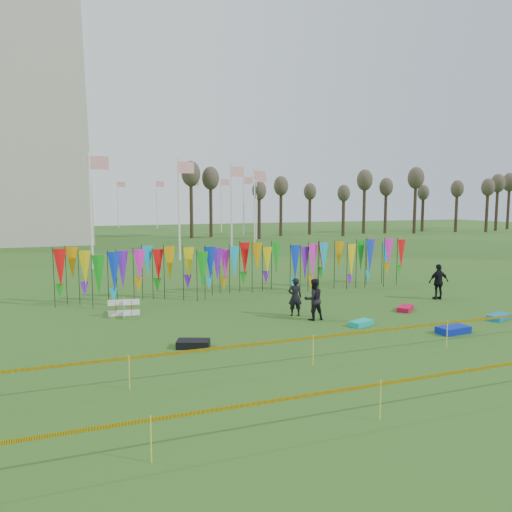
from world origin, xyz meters
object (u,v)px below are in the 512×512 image
object	(u,v)px
box_kite	(124,308)
kite_bag_turquoise	(361,323)
kite_bag_blue	(453,330)
person_right	(439,282)
kite_bag_teal	(499,317)
kite_bag_red	(405,308)
person_left	(295,297)
kite_bag_black	(193,344)
person_mid	(313,299)

from	to	relation	value
box_kite	kite_bag_turquoise	size ratio (longest dim) A/B	0.74
kite_bag_blue	person_right	bearing A→B (deg)	53.78
kite_bag_teal	kite_bag_red	bearing A→B (deg)	133.07
box_kite	person_left	world-z (taller)	person_left
kite_bag_black	person_left	bearing A→B (deg)	29.60
kite_bag_blue	kite_bag_red	world-z (taller)	kite_bag_blue
kite_bag_turquoise	kite_bag_blue	size ratio (longest dim) A/B	0.82
kite_bag_teal	kite_bag_turquoise	bearing A→B (deg)	168.80
box_kite	kite_bag_black	bearing A→B (deg)	-72.91
kite_bag_blue	kite_bag_teal	distance (m)	3.37
person_left	kite_bag_red	xyz separation A→B (m)	(4.91, -0.82, -0.70)
box_kite	kite_bag_turquoise	distance (m)	9.62
person_right	kite_bag_turquoise	xyz separation A→B (m)	(-6.25, -3.00, -0.76)
kite_bag_black	kite_bag_teal	distance (m)	12.43
person_right	kite_bag_black	size ratio (longest dim) A/B	1.63
kite_bag_black	kite_bag_teal	bearing A→B (deg)	-2.99
person_mid	kite_bag_red	distance (m)	4.57
person_right	kite_bag_blue	xyz separation A→B (m)	(-3.76, -5.13, -0.73)
kite_bag_teal	box_kite	bearing A→B (deg)	157.07
box_kite	person_mid	world-z (taller)	person_mid
kite_bag_black	kite_bag_red	bearing A→B (deg)	11.53
kite_bag_blue	kite_bag_turquoise	bearing A→B (deg)	139.55
person_mid	person_right	distance (m)	7.70
kite_bag_blue	kite_bag_black	xyz separation A→B (m)	(-9.19, 1.64, -0.00)
person_right	box_kite	bearing A→B (deg)	1.79
person_mid	person_right	xyz separation A→B (m)	(7.55, 1.53, 0.02)
person_mid	kite_bag_turquoise	world-z (taller)	person_mid
person_mid	kite_bag_black	size ratio (longest dim) A/B	1.58
person_right	kite_bag_blue	bearing A→B (deg)	62.62
kite_bag_blue	kite_bag_teal	world-z (taller)	kite_bag_blue
person_right	kite_bag_turquoise	bearing A→B (deg)	34.51
box_kite	kite_bag_black	xyz separation A→B (m)	(1.63, -5.29, -0.24)
person_mid	kite_bag_turquoise	xyz separation A→B (m)	(1.30, -1.48, -0.74)
kite_bag_blue	kite_bag_teal	bearing A→B (deg)	17.16
person_mid	kite_bag_teal	distance (m)	7.52
box_kite	kite_bag_red	xyz separation A→B (m)	(11.54, -3.27, -0.26)
person_left	kite_bag_red	bearing A→B (deg)	-177.88
box_kite	person_left	size ratio (longest dim) A/B	0.45
person_left	person_mid	xyz separation A→B (m)	(0.39, -0.88, 0.04)
person_left	kite_bag_black	world-z (taller)	person_left
box_kite	kite_bag_teal	xyz separation A→B (m)	(14.04, -5.94, -0.25)
person_right	kite_bag_red	world-z (taller)	person_right
person_right	kite_bag_red	distance (m)	3.45
kite_bag_turquoise	kite_bag_red	xyz separation A→B (m)	(3.22, 1.54, 0.00)
person_mid	person_right	bearing A→B (deg)	-168.90
box_kite	kite_bag_blue	world-z (taller)	box_kite
box_kite	person_right	distance (m)	14.70
person_right	kite_bag_teal	xyz separation A→B (m)	(-0.54, -4.14, -0.75)
person_left	kite_bag_blue	bearing A→B (deg)	144.62
person_mid	kite_bag_red	size ratio (longest dim) A/B	1.53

